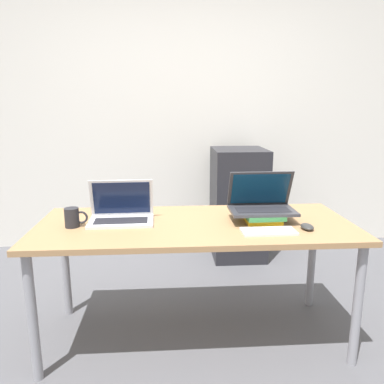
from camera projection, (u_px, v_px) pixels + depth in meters
The scene contains 10 objects.
ground_plane at pixel (200, 379), 1.93m from camera, with size 14.00×14.00×0.00m, color #515156.
wall_back at pixel (182, 109), 3.59m from camera, with size 8.00×0.05×2.70m.
desk at pixel (195, 234), 2.15m from camera, with size 1.79×0.75×0.72m.
laptop_left at pixel (121, 213), 2.15m from camera, with size 0.37×0.24×0.24m.
book_stack at pixel (261, 215), 2.18m from camera, with size 0.22×0.29×0.06m.
laptop_on_books at pixel (261, 203), 2.16m from camera, with size 0.37×0.24×0.23m.
wireless_keyboard at pixel (269, 231), 1.97m from camera, with size 0.29×0.13×0.01m.
mouse at pixel (307, 227), 2.01m from camera, with size 0.06×0.10×0.03m.
mug at pixel (73, 218), 2.05m from camera, with size 0.13×0.08×0.11m.
mini_fridge at pixel (238, 203), 3.45m from camera, with size 0.47×0.54×1.00m.
Camera 1 is at (-0.16, -1.66, 1.37)m, focal length 35.00 mm.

